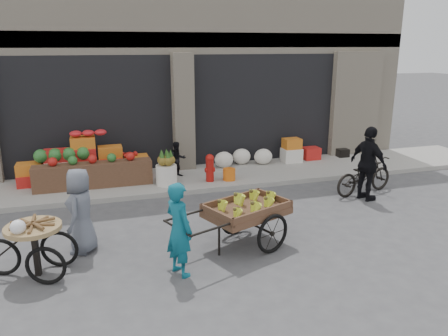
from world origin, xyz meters
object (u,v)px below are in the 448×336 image
object	(u,v)px
banana_cart	(245,208)
tricycle_cart	(34,242)
bicycle	(364,175)
fire_hydrant	(210,167)
pineapple_bin	(167,175)
cyclist	(368,164)
orange_bucket	(229,174)
vendor_woman	(179,229)
vendor_grey	(81,211)
seated_person	(177,159)

from	to	relation	value
banana_cart	tricycle_cart	xyz separation A→B (m)	(-3.43, -0.01, -0.16)
bicycle	fire_hydrant	bearing A→B (deg)	51.10
pineapple_bin	cyclist	size ratio (longest dim) A/B	0.30
fire_hydrant	orange_bucket	world-z (taller)	fire_hydrant
banana_cart	pineapple_bin	bearing A→B (deg)	80.45
fire_hydrant	pineapple_bin	bearing A→B (deg)	177.40
fire_hydrant	bicycle	xyz separation A→B (m)	(3.38, -1.67, -0.05)
fire_hydrant	vendor_woman	bearing A→B (deg)	-111.42
pineapple_bin	orange_bucket	bearing A→B (deg)	-3.58
fire_hydrant	vendor_grey	xyz separation A→B (m)	(-3.07, -2.88, 0.24)
seated_person	vendor_woman	distance (m)	4.90
seated_person	vendor_woman	bearing A→B (deg)	-110.95
pineapple_bin	bicycle	size ratio (longest dim) A/B	0.30
cyclist	orange_bucket	bearing A→B (deg)	40.39
vendor_woman	cyclist	size ratio (longest dim) A/B	0.88
banana_cart	cyclist	size ratio (longest dim) A/B	1.49
tricycle_cart	vendor_grey	size ratio (longest dim) A/B	0.98
seated_person	vendor_grey	size ratio (longest dim) A/B	0.62
seated_person	bicycle	bearing A→B (deg)	-39.62
vendor_grey	cyclist	bearing A→B (deg)	117.19
vendor_woman	cyclist	xyz separation A→B (m)	(4.81, 2.08, 0.11)
seated_person	vendor_grey	distance (m)	4.25
fire_hydrant	seated_person	distance (m)	0.96
banana_cart	cyclist	xyz separation A→B (m)	(3.52, 1.46, 0.13)
fire_hydrant	orange_bucket	bearing A→B (deg)	-5.71
fire_hydrant	seated_person	bearing A→B (deg)	137.12
pineapple_bin	seated_person	bearing A→B (deg)	56.31
fire_hydrant	seated_person	xyz separation A→B (m)	(-0.70, 0.65, 0.08)
tricycle_cart	vendor_grey	distance (m)	0.98
vendor_grey	cyclist	distance (m)	6.31
tricycle_cart	cyclist	bearing A→B (deg)	29.01
tricycle_cart	cyclist	world-z (taller)	cyclist
pineapple_bin	seated_person	xyz separation A→B (m)	(0.40, 0.60, 0.21)
pineapple_bin	seated_person	distance (m)	0.75
pineapple_bin	vendor_grey	xyz separation A→B (m)	(-1.97, -2.93, 0.38)
pineapple_bin	cyclist	world-z (taller)	cyclist
cyclist	vendor_woman	bearing A→B (deg)	100.79
banana_cart	cyclist	world-z (taller)	cyclist
vendor_woman	cyclist	bearing A→B (deg)	-91.44
pineapple_bin	seated_person	world-z (taller)	seated_person
tricycle_cart	bicycle	xyz separation A→B (m)	(7.15, 1.88, -0.11)
pineapple_bin	banana_cart	distance (m)	3.68
fire_hydrant	bicycle	distance (m)	3.77
banana_cart	cyclist	distance (m)	3.82
pineapple_bin	tricycle_cart	xyz separation A→B (m)	(-2.67, -3.60, 0.20)
fire_hydrant	vendor_grey	world-z (taller)	vendor_grey
seated_person	bicycle	distance (m)	4.70
vendor_woman	vendor_grey	world-z (taller)	vendor_woman
vendor_woman	bicycle	size ratio (longest dim) A/B	0.88
seated_person	cyclist	xyz separation A→B (m)	(3.88, -2.72, 0.28)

